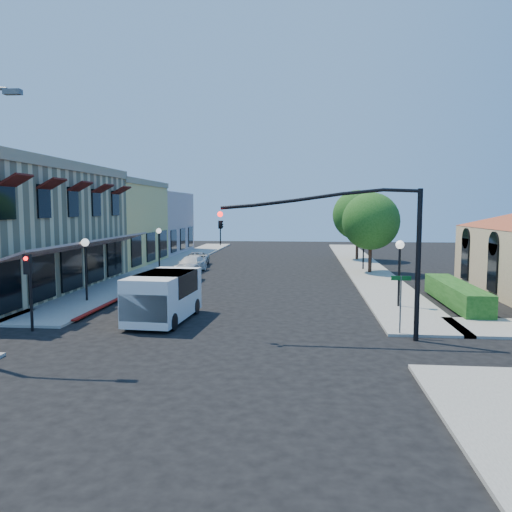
# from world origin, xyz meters

# --- Properties ---
(ground) EXTENTS (120.00, 120.00, 0.00)m
(ground) POSITION_xyz_m (0.00, 0.00, 0.00)
(ground) COLOR black
(ground) RESTS_ON ground
(sidewalk_left) EXTENTS (3.50, 50.00, 0.12)m
(sidewalk_left) POSITION_xyz_m (-8.75, 27.00, 0.06)
(sidewalk_left) COLOR gray
(sidewalk_left) RESTS_ON ground
(sidewalk_right) EXTENTS (3.50, 50.00, 0.12)m
(sidewalk_right) POSITION_xyz_m (8.75, 27.00, 0.06)
(sidewalk_right) COLOR gray
(sidewalk_right) RESTS_ON ground
(curb_red_strip) EXTENTS (0.25, 10.00, 0.06)m
(curb_red_strip) POSITION_xyz_m (-6.90, 8.00, 0.00)
(curb_red_strip) COLOR maroon
(curb_red_strip) RESTS_ON ground
(yellow_stucco_building) EXTENTS (10.00, 12.00, 7.60)m
(yellow_stucco_building) POSITION_xyz_m (-15.50, 26.00, 3.80)
(yellow_stucco_building) COLOR #EABF69
(yellow_stucco_building) RESTS_ON ground
(pink_stucco_building) EXTENTS (10.00, 12.00, 7.00)m
(pink_stucco_building) POSITION_xyz_m (-15.50, 38.00, 3.50)
(pink_stucco_building) COLOR #C89F97
(pink_stucco_building) RESTS_ON ground
(hedge) EXTENTS (1.40, 8.00, 1.10)m
(hedge) POSITION_xyz_m (11.70, 9.00, 0.00)
(hedge) COLOR #194A15
(hedge) RESTS_ON ground
(street_tree_a) EXTENTS (4.56, 4.56, 6.48)m
(street_tree_a) POSITION_xyz_m (8.80, 22.00, 4.19)
(street_tree_a) COLOR #341E14
(street_tree_a) RESTS_ON ground
(street_tree_b) EXTENTS (4.94, 4.94, 7.02)m
(street_tree_b) POSITION_xyz_m (8.80, 32.00, 4.54)
(street_tree_b) COLOR #341E14
(street_tree_b) RESTS_ON ground
(signal_mast_arm) EXTENTS (8.01, 0.39, 6.00)m
(signal_mast_arm) POSITION_xyz_m (5.86, 1.50, 4.09)
(signal_mast_arm) COLOR black
(signal_mast_arm) RESTS_ON ground
(secondary_signal) EXTENTS (0.28, 0.42, 3.32)m
(secondary_signal) POSITION_xyz_m (-8.00, 1.41, 2.32)
(secondary_signal) COLOR black
(secondary_signal) RESTS_ON ground
(street_name_sign) EXTENTS (0.80, 0.06, 2.50)m
(street_name_sign) POSITION_xyz_m (7.50, 2.20, 1.70)
(street_name_sign) COLOR #595B5E
(street_name_sign) RESTS_ON ground
(lamppost_left_near) EXTENTS (0.44, 0.44, 3.57)m
(lamppost_left_near) POSITION_xyz_m (-8.50, 8.00, 2.74)
(lamppost_left_near) COLOR black
(lamppost_left_near) RESTS_ON ground
(lamppost_left_far) EXTENTS (0.44, 0.44, 3.57)m
(lamppost_left_far) POSITION_xyz_m (-8.50, 22.00, 2.74)
(lamppost_left_far) COLOR black
(lamppost_left_far) RESTS_ON ground
(lamppost_right_near) EXTENTS (0.44, 0.44, 3.57)m
(lamppost_right_near) POSITION_xyz_m (8.50, 8.00, 2.74)
(lamppost_right_near) COLOR black
(lamppost_right_near) RESTS_ON ground
(lamppost_right_far) EXTENTS (0.44, 0.44, 3.57)m
(lamppost_right_far) POSITION_xyz_m (8.50, 24.00, 2.74)
(lamppost_right_far) COLOR black
(lamppost_right_far) RESTS_ON ground
(white_van) EXTENTS (2.53, 5.19, 2.24)m
(white_van) POSITION_xyz_m (-2.92, 3.89, 1.30)
(white_van) COLOR white
(white_van) RESTS_ON ground
(parked_car_a) EXTENTS (1.54, 3.46, 1.16)m
(parked_car_a) POSITION_xyz_m (-6.20, 10.44, 0.58)
(parked_car_a) COLOR black
(parked_car_a) RESTS_ON ground
(parked_car_b) EXTENTS (1.34, 3.66, 1.20)m
(parked_car_b) POSITION_xyz_m (-4.80, 16.10, 0.60)
(parked_car_b) COLOR #95989A
(parked_car_b) RESTS_ON ground
(parked_car_c) EXTENTS (2.16, 4.58, 1.29)m
(parked_car_c) POSITION_xyz_m (-5.67, 21.39, 0.65)
(parked_car_c) COLOR silver
(parked_car_c) RESTS_ON ground
(parked_car_d) EXTENTS (2.46, 4.57, 1.22)m
(parked_car_d) POSITION_xyz_m (-6.20, 26.00, 0.61)
(parked_car_d) COLOR #9EA1A3
(parked_car_d) RESTS_ON ground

